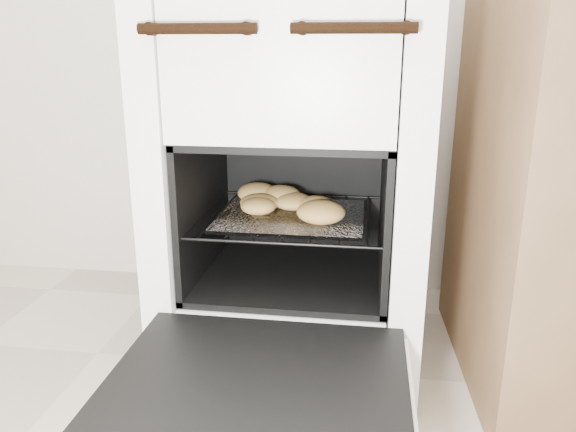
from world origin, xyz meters
name	(u,v)px	position (x,y,z in m)	size (l,w,h in m)	color
stove	(296,180)	(-0.18, 1.18, 0.44)	(0.58, 0.65, 0.90)	white
oven_door	(259,383)	(-0.18, 0.68, 0.20)	(0.53, 0.41, 0.04)	black
oven_rack	(293,216)	(-0.18, 1.11, 0.37)	(0.43, 0.41, 0.01)	black
foil_sheet	(292,216)	(-0.18, 1.09, 0.37)	(0.33, 0.29, 0.01)	white
baked_rolls	(285,202)	(-0.20, 1.12, 0.40)	(0.29, 0.27, 0.05)	#DAA657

